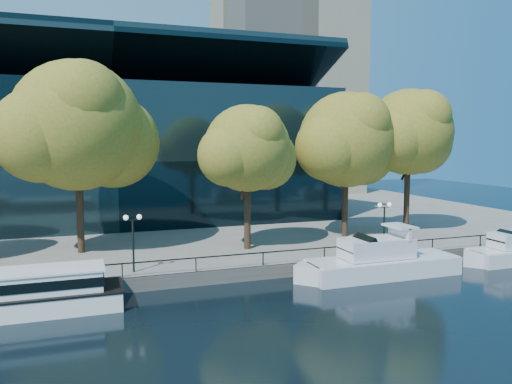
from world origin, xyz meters
name	(u,v)px	position (x,y,z in m)	size (l,w,h in m)	color
ground	(207,299)	(0.00, 0.00, 0.00)	(160.00, 160.00, 0.00)	black
promenade	(142,213)	(0.00, 36.38, 0.50)	(90.00, 67.08, 1.00)	slate
railing	(196,258)	(0.00, 3.25, 1.94)	(88.20, 0.08, 0.99)	black
convention_building	(111,154)	(-4.00, 31.79, 8.51)	(50.00, 24.57, 21.43)	black
office_tower	(285,12)	(28.00, 55.00, 33.02)	(22.50, 22.50, 65.90)	tan
cruiser_near	(377,261)	(13.19, 0.97, 1.17)	(13.04, 3.36, 3.78)	silver
tree_2	(80,129)	(-7.35, 12.08, 11.05)	(12.98, 10.64, 15.47)	black
tree_3	(249,150)	(5.86, 8.98, 9.30)	(9.05, 7.42, 12.08)	black
tree_4	(348,142)	(16.46, 11.25, 9.99)	(11.21, 9.19, 13.67)	black
tree_5	(411,134)	(23.36, 11.19, 10.74)	(10.56, 8.66, 14.15)	black
lamp_1	(133,230)	(-4.12, 4.50, 3.98)	(1.26, 0.36, 4.03)	black
lamp_2	(384,215)	(16.10, 4.50, 3.98)	(1.26, 0.36, 4.03)	black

